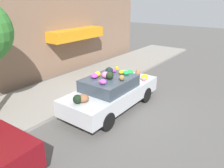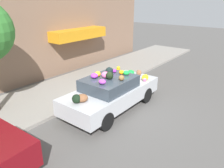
% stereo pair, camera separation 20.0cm
% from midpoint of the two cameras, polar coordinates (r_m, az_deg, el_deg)
% --- Properties ---
extents(ground_plane, '(60.00, 60.00, 0.00)m').
position_cam_midpoint_polar(ground_plane, '(8.67, 0.24, -6.20)').
color(ground_plane, '#565451').
extents(sidewalk_curb, '(24.00, 3.20, 0.12)m').
position_cam_midpoint_polar(sidewalk_curb, '(10.36, -11.64, -1.53)').
color(sidewalk_curb, gray).
rests_on(sidewalk_curb, ground).
extents(building_facade, '(18.00, 1.20, 5.05)m').
position_cam_midpoint_polar(building_facade, '(11.57, -19.32, 12.69)').
color(building_facade, '#846651').
rests_on(building_facade, ground).
extents(fire_hydrant, '(0.20, 0.20, 0.70)m').
position_cam_midpoint_polar(fire_hydrant, '(11.26, 2.17, 2.96)').
color(fire_hydrant, gold).
rests_on(fire_hydrant, sidewalk_curb).
extents(art_car, '(4.22, 1.74, 1.61)m').
position_cam_midpoint_polar(art_car, '(8.28, 0.52, -2.04)').
color(art_car, '#B7BABF').
rests_on(art_car, ground).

